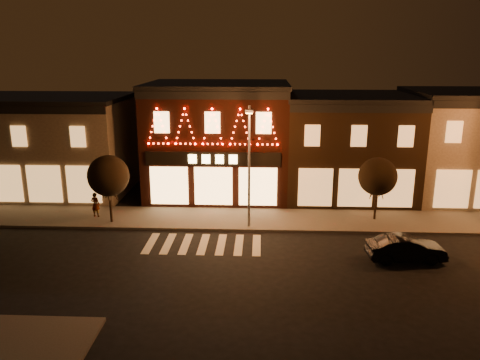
{
  "coord_description": "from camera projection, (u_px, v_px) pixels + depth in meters",
  "views": [
    {
      "loc": [
        3.19,
        -20.83,
        10.59
      ],
      "look_at": [
        2.07,
        4.0,
        3.78
      ],
      "focal_mm": 35.72,
      "sensor_mm": 36.0,
      "label": 1
    }
  ],
  "objects": [
    {
      "name": "building_left",
      "position": [
        47.0,
        144.0,
        36.09
      ],
      "size": [
        12.2,
        8.28,
        7.3
      ],
      "color": "brown",
      "rests_on": "ground"
    },
    {
      "name": "building_pulp",
      "position": [
        218.0,
        139.0,
        35.38
      ],
      "size": [
        10.2,
        8.34,
        8.3
      ],
      "color": "black",
      "rests_on": "ground"
    },
    {
      "name": "sidewalk_far",
      "position": [
        242.0,
        219.0,
        30.61
      ],
      "size": [
        44.0,
        4.0,
        0.15
      ],
      "primitive_type": "cube",
      "color": "#47423D",
      "rests_on": "ground"
    },
    {
      "name": "streetlamp_mid",
      "position": [
        249.0,
        158.0,
        27.87
      ],
      "size": [
        0.46,
        1.67,
        7.34
      ],
      "rotation": [
        0.0,
        0.0,
        -0.02
      ],
      "color": "#59595E",
      "rests_on": "sidewalk_far"
    },
    {
      "name": "pedestrian",
      "position": [
        95.0,
        205.0,
        30.68
      ],
      "size": [
        0.65,
        0.49,
        1.61
      ],
      "primitive_type": "imported",
      "rotation": [
        0.0,
        0.0,
        2.96
      ],
      "color": "gray",
      "rests_on": "sidewalk_far"
    },
    {
      "name": "building_right_a",
      "position": [
        347.0,
        146.0,
        35.08
      ],
      "size": [
        9.2,
        8.28,
        7.5
      ],
      "color": "#301F10",
      "rests_on": "ground"
    },
    {
      "name": "building_right_b",
      "position": [
        472.0,
        145.0,
        34.65
      ],
      "size": [
        9.2,
        8.28,
        7.8
      ],
      "color": "brown",
      "rests_on": "ground"
    },
    {
      "name": "ground",
      "position": [
        194.0,
        277.0,
        23.01
      ],
      "size": [
        120.0,
        120.0,
        0.0
      ],
      "primitive_type": "plane",
      "color": "black",
      "rests_on": "ground"
    },
    {
      "name": "tree_left",
      "position": [
        108.0,
        176.0,
        29.18
      ],
      "size": [
        2.54,
        2.54,
        4.25
      ],
      "rotation": [
        0.0,
        0.0,
        0.18
      ],
      "color": "black",
      "rests_on": "sidewalk_far"
    },
    {
      "name": "dark_sedan",
      "position": [
        406.0,
        249.0,
        24.64
      ],
      "size": [
        4.06,
        1.66,
        1.31
      ],
      "primitive_type": "imported",
      "rotation": [
        0.0,
        0.0,
        1.64
      ],
      "color": "black",
      "rests_on": "ground"
    },
    {
      "name": "tree_right",
      "position": [
        378.0,
        177.0,
        29.69
      ],
      "size": [
        2.39,
        2.39,
        4.0
      ],
      "rotation": [
        0.0,
        0.0,
        -0.12
      ],
      "color": "black",
      "rests_on": "sidewalk_far"
    }
  ]
}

